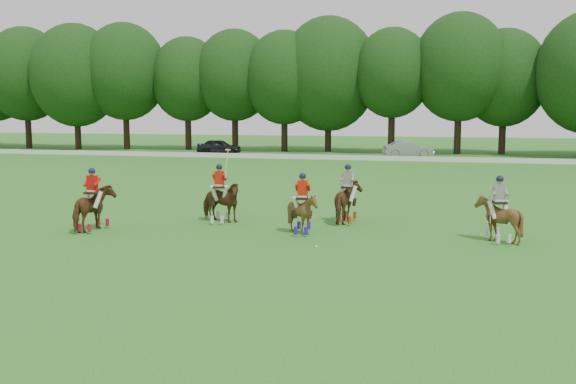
% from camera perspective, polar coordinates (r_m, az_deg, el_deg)
% --- Properties ---
extents(ground, '(180.00, 180.00, 0.00)m').
position_cam_1_polar(ground, '(20.71, -2.47, -5.30)').
color(ground, '#24651C').
rests_on(ground, ground).
extents(tree_line, '(117.98, 14.32, 14.75)m').
position_cam_1_polar(tree_line, '(67.74, 9.54, 10.38)').
color(tree_line, black).
rests_on(tree_line, ground).
extents(boundary_rail, '(120.00, 0.10, 0.44)m').
position_cam_1_polar(boundary_rail, '(57.82, 8.31, 3.00)').
color(boundary_rail, white).
rests_on(boundary_rail, ground).
extents(car_left, '(4.64, 2.22, 1.53)m').
position_cam_1_polar(car_left, '(66.02, -6.12, 4.04)').
color(car_left, black).
rests_on(car_left, ground).
extents(car_mid, '(4.91, 2.86, 1.53)m').
position_cam_1_polar(car_mid, '(62.09, 10.64, 3.75)').
color(car_mid, '#9D9CA1').
rests_on(car_mid, ground).
extents(polo_red_a, '(1.24, 2.01, 2.37)m').
position_cam_1_polar(polo_red_a, '(25.14, -16.93, -1.37)').
color(polo_red_a, '#4F2F15').
rests_on(polo_red_a, ground).
extents(polo_red_b, '(1.86, 1.66, 2.91)m').
position_cam_1_polar(polo_red_b, '(25.97, -6.09, -0.84)').
color(polo_red_b, '#4F2F15').
rests_on(polo_red_b, ground).
extents(polo_red_c, '(1.40, 1.53, 2.25)m').
position_cam_1_polar(polo_red_c, '(23.44, 1.30, -1.82)').
color(polo_red_c, '#4F2F15').
rests_on(polo_red_c, ground).
extents(polo_stripe_a, '(1.24, 2.01, 2.37)m').
position_cam_1_polar(polo_stripe_a, '(25.84, 5.31, -0.85)').
color(polo_stripe_a, '#4F2F15').
rests_on(polo_stripe_a, ground).
extents(polo_stripe_b, '(1.61, 1.73, 2.29)m').
position_cam_1_polar(polo_stripe_b, '(23.23, 18.19, -2.21)').
color(polo_stripe_b, '#4F2F15').
rests_on(polo_stripe_b, ground).
extents(polo_ball, '(0.09, 0.09, 0.09)m').
position_cam_1_polar(polo_ball, '(21.23, 2.52, -4.87)').
color(polo_ball, white).
rests_on(polo_ball, ground).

